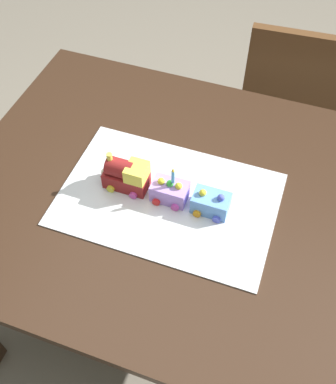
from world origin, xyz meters
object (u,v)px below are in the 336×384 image
Objects in this scene: cake_car_flatbed_sky_blue at (211,203)px; birthday_candle at (173,176)px; chair at (291,100)px; cake_locomotive at (126,175)px; cake_car_tanker_lavender at (170,191)px; dining_table at (196,220)px.

cake_car_flatbed_sky_blue is 1.75× the size of birthday_candle.
chair and cake_locomotive have the same top height.
cake_locomotive is (-0.37, -0.86, 0.32)m from chair.
chair reaches higher than cake_car_tanker_lavender.
cake_locomotive is at bearing 180.00° from cake_car_flatbed_sky_blue.
cake_car_tanker_lavender is (0.13, -0.00, -0.02)m from cake_locomotive.
cake_car_flatbed_sky_blue is 0.13m from birthday_candle.
cake_car_tanker_lavender is at bearing -180.00° from birthday_candle.
cake_locomotive is 2.46× the size of birthday_candle.
cake_locomotive is at bearing 62.89° from chair.
chair is 0.94m from cake_car_tanker_lavender.
dining_table is 10.00× the size of cake_locomotive.
cake_car_tanker_lavender is 1.00× the size of cake_car_flatbed_sky_blue.
cake_locomotive is 0.15m from birthday_candle.
chair is 15.09× the size of birthday_candle.
birthday_candle is at bearing 71.04° from chair.
cake_car_tanker_lavender is 0.07m from birthday_candle.
cake_car_tanker_lavender is (-0.08, -0.03, 0.14)m from dining_table.
cake_car_tanker_lavender is at bearing -160.49° from dining_table.
cake_car_flatbed_sky_blue is at bearing -0.00° from birthday_candle.
chair is 8.60× the size of cake_car_tanker_lavender.
chair is at bearing 66.66° from cake_locomotive.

